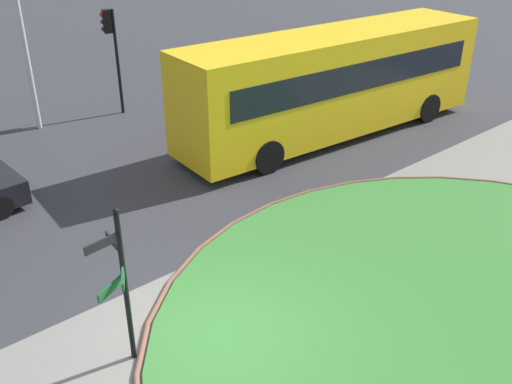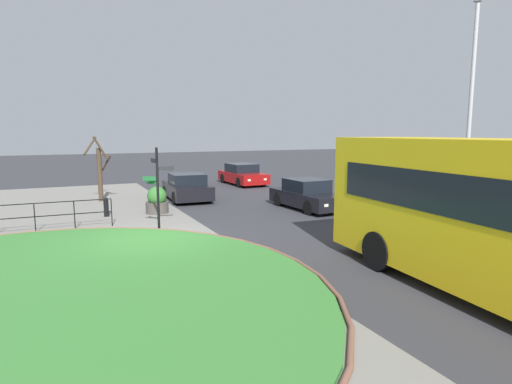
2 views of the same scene
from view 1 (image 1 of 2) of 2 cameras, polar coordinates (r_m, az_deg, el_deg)
ground at (r=10.83m, az=-3.73°, el=-14.35°), size 120.00×120.00×0.00m
signpost_directional at (r=9.62m, az=-13.13°, el=-8.41°), size 0.69×1.06×2.98m
bus_yellow at (r=19.04m, az=7.69°, el=10.71°), size 11.13×3.21×3.35m
traffic_light_near at (r=21.22m, az=-14.07°, el=14.42°), size 0.48×0.32×3.68m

